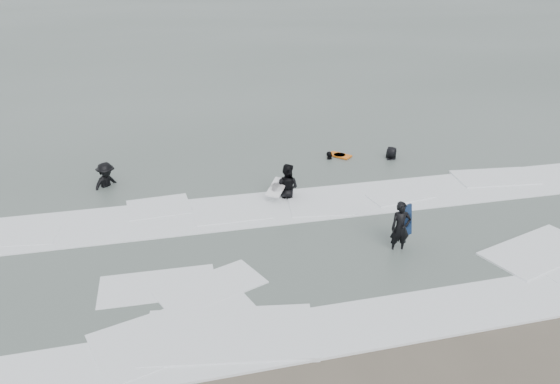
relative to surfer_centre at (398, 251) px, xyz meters
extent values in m
plane|color=brown|center=(-2.98, -2.42, 0.00)|extent=(320.00, 320.00, 0.00)
plane|color=#47544C|center=(-2.98, 77.58, 0.06)|extent=(320.00, 320.00, 0.00)
imported|color=black|center=(0.00, 0.00, 0.00)|extent=(0.62, 0.44, 1.62)
imported|color=black|center=(-2.31, 4.36, 0.00)|extent=(1.14, 1.10, 1.86)
imported|color=black|center=(-8.59, 6.77, 0.00)|extent=(1.36, 1.30, 1.86)
imported|color=black|center=(0.36, 7.63, 0.00)|extent=(0.96, 0.59, 1.53)
imported|color=black|center=(2.88, 7.04, 0.00)|extent=(1.01, 0.95, 1.73)
cube|color=white|center=(-2.98, -3.02, 0.03)|extent=(30.03, 2.32, 0.07)
cube|color=white|center=(-2.98, 3.58, 0.04)|extent=(30.00, 2.60, 0.09)
camera|label=1|loc=(-6.60, -12.76, 8.26)|focal=35.00mm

